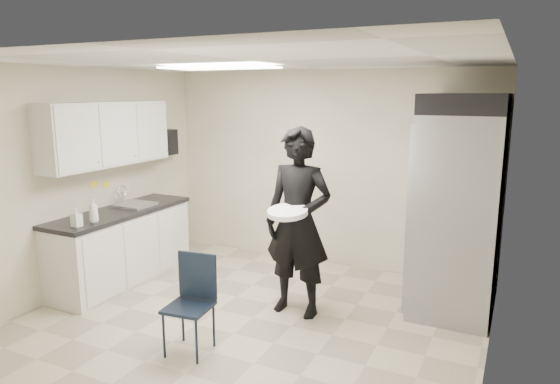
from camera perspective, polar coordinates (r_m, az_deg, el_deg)
The scene contains 21 objects.
floor at distance 5.38m, azimuth -3.09°, elevation -14.14°, with size 4.50×4.50×0.00m, color #B1A78B.
ceiling at distance 4.86m, azimuth -3.42°, elevation 14.71°, with size 4.50×4.50×0.00m, color white.
back_wall at distance 6.75m, azimuth 5.07°, elevation 2.68°, with size 4.50×4.50×0.00m, color beige.
left_wall at distance 6.35m, azimuth -21.27°, elevation 1.40°, with size 4.00×4.00×0.00m, color beige.
right_wall at distance 4.36m, azimuth 23.61°, elevation -3.09°, with size 4.00×4.00×0.00m, color beige.
ceiling_panel at distance 5.51m, azimuth -6.92°, elevation 13.94°, with size 1.20×0.60×0.02m, color white.
lower_counter at distance 6.47m, azimuth -17.60°, elevation -6.10°, with size 0.60×1.90×0.86m, color silver.
countertop at distance 6.36m, azimuth -17.84°, elevation -2.18°, with size 0.64×1.95×0.05m, color black.
sink at distance 6.52m, azimuth -16.20°, elevation -1.88°, with size 0.42×0.40×0.14m, color gray.
faucet at distance 6.63m, azimuth -17.55°, elevation -0.43°, with size 0.02×0.02×0.24m, color silver.
upper_cabinets at distance 6.30m, azimuth -19.19°, elevation 6.29°, with size 0.35×1.80×0.75m, color silver.
towel_dispenser at distance 7.21m, azimuth -12.98°, elevation 5.56°, with size 0.22×0.30×0.35m, color black.
notice_sticker_left at distance 6.43m, azimuth -20.53°, elevation 0.84°, with size 0.00×0.12×0.07m, color yellow.
notice_sticker_right at distance 6.57m, azimuth -19.25°, elevation 0.79°, with size 0.00×0.12×0.07m, color yellow.
commercial_fridge at distance 5.68m, azimuth 19.81°, elevation -2.19°, with size 0.80×1.35×2.10m, color gray.
fridge_compressor at distance 5.54m, azimuth 20.62°, elevation 9.47°, with size 0.80×1.35×0.20m, color black.
folding_chair at distance 4.63m, azimuth -10.42°, elevation -12.85°, with size 0.38×0.38×0.86m, color black.
man_tuxedo at distance 5.17m, azimuth 2.07°, elevation -3.50°, with size 0.72×0.48×1.98m, color black.
bucket_lid at distance 4.91m, azimuth 0.86°, elevation -2.31°, with size 0.40×0.40×0.05m, color white.
soap_bottle_a at distance 5.82m, azimuth -20.55°, elevation -2.00°, with size 0.10×0.10×0.26m, color white.
soap_bottle_b at distance 5.71m, azimuth -22.26°, elevation -2.68°, with size 0.09×0.09×0.20m, color #A7A6B2.
Camera 1 is at (2.37, -4.23, 2.32)m, focal length 32.00 mm.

